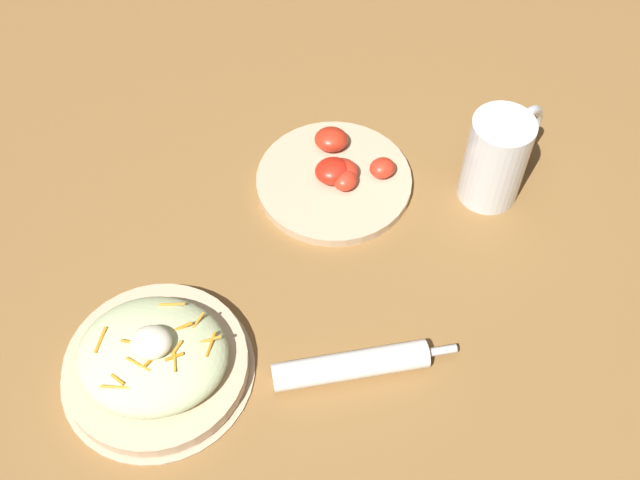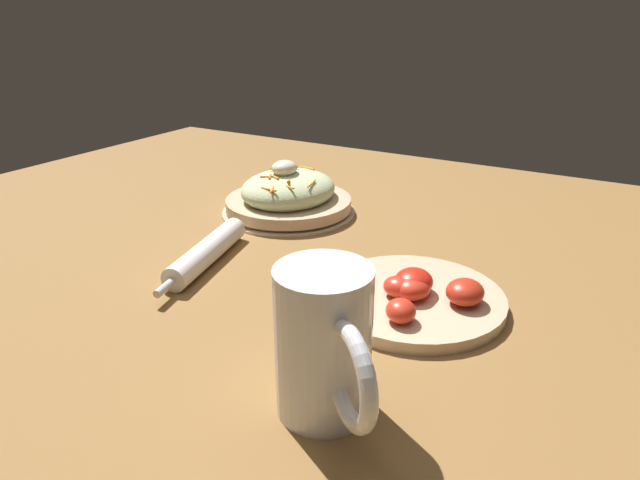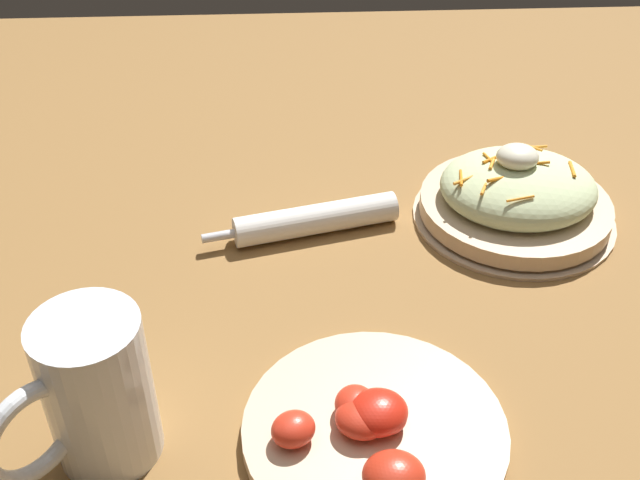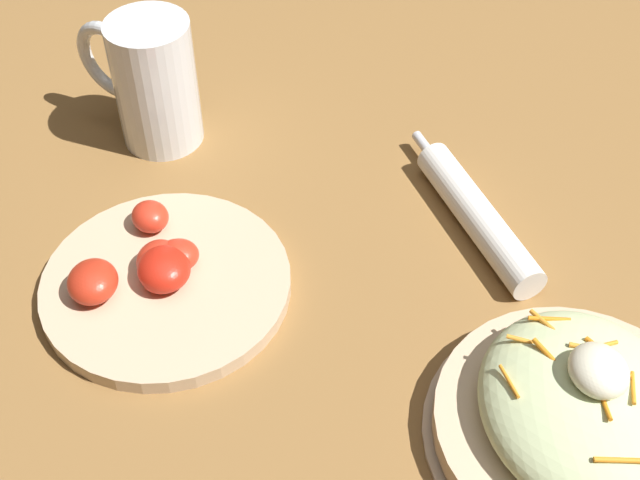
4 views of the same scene
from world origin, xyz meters
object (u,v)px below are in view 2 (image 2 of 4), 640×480
salad_plate (288,196)px  beer_mug (324,349)px  napkin_roll (207,252)px  tomato_plate (415,295)px

salad_plate → beer_mug: (-0.41, -0.30, 0.03)m
beer_mug → napkin_roll: size_ratio=0.62×
salad_plate → beer_mug: bearing=-143.4°
salad_plate → tomato_plate: size_ratio=1.05×
beer_mug → napkin_roll: 0.34m
tomato_plate → napkin_roll: bearing=96.5°
salad_plate → tomato_plate: (-0.19, -0.30, -0.02)m
beer_mug → tomato_plate: (0.21, -0.00, -0.05)m
napkin_roll → tomato_plate: 0.29m
beer_mug → tomato_plate: size_ratio=0.62×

